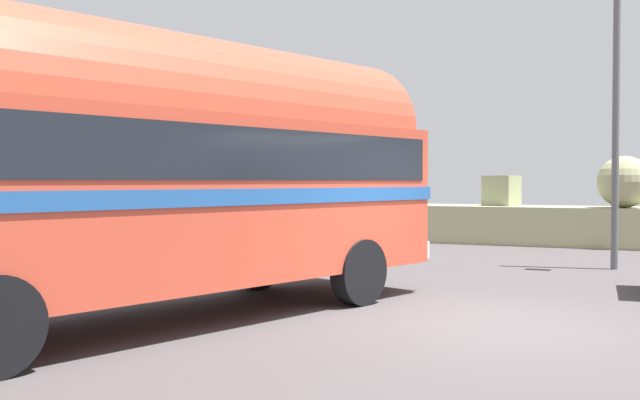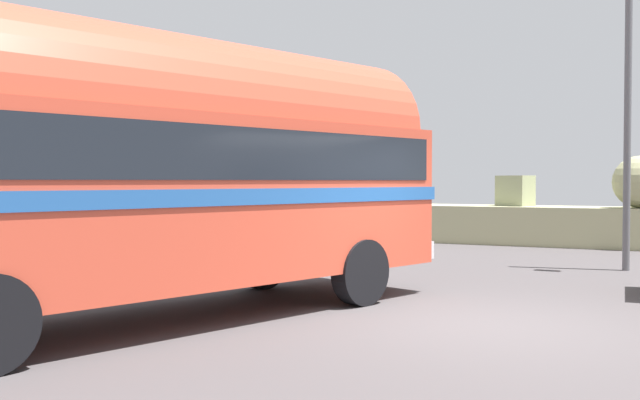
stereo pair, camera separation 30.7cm
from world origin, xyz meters
TOP-DOWN VIEW (x-y plane):
  - ground at (0.00, 0.00)m, footprint 32.00×26.00m
  - breakwater at (-0.01, 11.82)m, footprint 31.36×2.35m
  - vintage_coach at (-3.85, -1.48)m, footprint 5.13×8.89m
  - lamp_post at (1.49, 6.51)m, footprint 1.02×0.53m

SIDE VIEW (x-z plane):
  - ground at x=0.00m, z-range 0.00..0.02m
  - breakwater at x=-0.01m, z-range -0.51..1.98m
  - vintage_coach at x=-3.85m, z-range 0.20..3.90m
  - lamp_post at x=1.49m, z-range 0.40..6.31m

